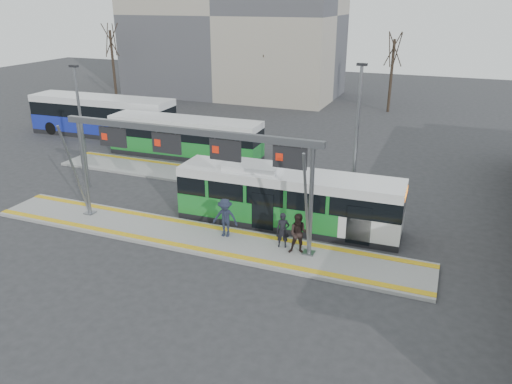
# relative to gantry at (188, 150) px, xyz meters

# --- Properties ---
(ground) EXTENTS (120.00, 120.00, 0.00)m
(ground) POSITION_rel_gantry_xyz_m (0.35, -0.25, -4.30)
(ground) COLOR #2D2D30
(ground) RESTS_ON ground
(platform_main) EXTENTS (22.00, 3.00, 0.15)m
(platform_main) POSITION_rel_gantry_xyz_m (0.35, -0.25, -4.22)
(platform_main) COLOR gray
(platform_main) RESTS_ON ground
(platform_second) EXTENTS (20.00, 3.00, 0.15)m
(platform_second) POSITION_rel_gantry_xyz_m (-3.65, 7.75, -4.22)
(platform_second) COLOR gray
(platform_second) RESTS_ON ground
(tactile_main) EXTENTS (22.00, 2.65, 0.02)m
(tactile_main) POSITION_rel_gantry_xyz_m (0.35, -0.25, -4.14)
(tactile_main) COLOR yellow
(tactile_main) RESTS_ON platform_main
(tactile_second) EXTENTS (20.00, 0.35, 0.02)m
(tactile_second) POSITION_rel_gantry_xyz_m (-3.65, 8.90, -4.14)
(tactile_second) COLOR yellow
(tactile_second) RESTS_ON platform_second
(gantry) EXTENTS (13.00, 1.68, 5.20)m
(gantry) POSITION_rel_gantry_xyz_m (0.00, 0.00, 0.00)
(gantry) COLOR slate
(gantry) RESTS_ON platform_main
(apartment_block) EXTENTS (24.50, 12.50, 18.40)m
(apartment_block) POSITION_rel_gantry_xyz_m (-13.65, 35.75, 4.91)
(apartment_block) COLOR #AAA08D
(apartment_block) RESTS_ON ground
(hero_bus) EXTENTS (11.25, 2.65, 3.08)m
(hero_bus) POSITION_rel_gantry_xyz_m (3.89, 2.84, -2.89)
(hero_bus) COLOR black
(hero_bus) RESTS_ON ground
(bg_bus_green) EXTENTS (11.32, 2.71, 2.81)m
(bg_bus_green) POSITION_rel_gantry_xyz_m (-6.65, 11.28, -2.91)
(bg_bus_green) COLOR black
(bg_bus_green) RESTS_ON ground
(bg_bus_blue) EXTENTS (12.49, 3.17, 3.23)m
(bg_bus_blue) POSITION_rel_gantry_xyz_m (-15.94, 13.99, -2.70)
(bg_bus_blue) COLOR black
(bg_bus_blue) RESTS_ON ground
(passenger_a) EXTENTS (0.68, 0.52, 1.65)m
(passenger_a) POSITION_rel_gantry_xyz_m (4.55, 0.22, -3.32)
(passenger_a) COLOR black
(passenger_a) RESTS_ON platform_main
(passenger_b) EXTENTS (1.07, 0.92, 1.89)m
(passenger_b) POSITION_rel_gantry_xyz_m (5.41, -0.10, -3.20)
(passenger_b) COLOR black
(passenger_b) RESTS_ON platform_main
(passenger_c) EXTENTS (1.30, 0.83, 1.90)m
(passenger_c) POSITION_rel_gantry_xyz_m (1.66, 0.26, -3.20)
(passenger_c) COLOR #1E2436
(passenger_c) RESTS_ON platform_main
(tree_left) EXTENTS (1.40, 1.40, 9.08)m
(tree_left) POSITION_rel_gantry_xyz_m (-7.59, 30.62, 2.59)
(tree_left) COLOR #382B21
(tree_left) RESTS_ON ground
(tree_mid) EXTENTS (1.40, 1.40, 8.01)m
(tree_mid) POSITION_rel_gantry_xyz_m (4.87, 32.24, 1.77)
(tree_mid) COLOR #382B21
(tree_mid) RESTS_ON ground
(tree_far) EXTENTS (1.40, 1.40, 8.53)m
(tree_far) POSITION_rel_gantry_xyz_m (-24.48, 27.28, 2.17)
(tree_far) COLOR #382B21
(tree_far) RESTS_ON ground
(lamp_west) EXTENTS (0.50, 0.25, 7.28)m
(lamp_west) POSITION_rel_gantry_xyz_m (-9.09, 3.58, -0.42)
(lamp_west) COLOR slate
(lamp_west) RESTS_ON ground
(lamp_east) EXTENTS (0.50, 0.25, 7.91)m
(lamp_east) POSITION_rel_gantry_xyz_m (6.70, 5.09, -0.10)
(lamp_east) COLOR slate
(lamp_east) RESTS_ON ground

